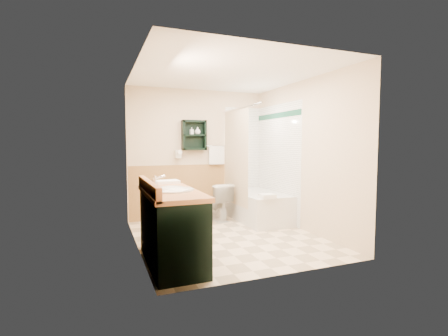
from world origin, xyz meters
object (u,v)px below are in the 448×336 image
Objects in this scene: hair_dryer at (178,154)px; vanity at (172,227)px; toilet at (216,202)px; soap_bottle_b at (198,132)px; bathtub at (257,206)px; wall_shelf at (194,135)px; soap_bottle_a at (192,133)px; vanity_book at (147,176)px.

vanity is at bearing -105.36° from hair_dryer.
toilet is 1.34m from soap_bottle_b.
vanity is at bearing -140.43° from bathtub.
hair_dryer is at bearing 175.24° from wall_shelf.
soap_bottle_b is at bearing -4.35° from wall_shelf.
hair_dryer is at bearing 175.31° from soap_bottle_b.
soap_bottle_a is (-0.37, 0.29, 1.26)m from toilet.
toilet is at bearing 160.02° from bathtub.
bathtub is 1.80m from soap_bottle_a.
vanity_book is at bearing -127.12° from soap_bottle_a.
vanity is 0.97m from vanity_book.
vanity is (-0.89, -2.14, -1.12)m from wall_shelf.
bathtub is at bearing 149.84° from toilet.
bathtub is 0.75m from toilet.
vanity is 6.29× the size of vanity_book.
soap_bottle_a reaches higher than hair_dryer.
soap_bottle_b is at bearing -59.14° from toilet.
wall_shelf is at bearing 151.62° from bathtub.
vanity_book is at bearing -130.11° from soap_bottle_b.
wall_shelf reaches higher than soap_bottle_b.
soap_bottle_b is (0.11, 0.00, 0.02)m from soap_bottle_a.
soap_bottle_b is at bearing -4.69° from hair_dryer.
hair_dryer is 2.38m from vanity.
vanity reaches higher than bathtub.
soap_bottle_b is (-0.96, 0.55, 1.36)m from bathtub.
vanity is at bearing 46.41° from toilet.
soap_bottle_a is at bearing 68.38° from vanity.
toilet is (0.32, -0.30, -1.22)m from wall_shelf.
soap_bottle_a is 0.12m from soap_bottle_b.
soap_bottle_b reaches higher than vanity_book.
soap_bottle_a is at bearing -6.80° from hair_dryer.
soap_bottle_b reaches higher than hair_dryer.
wall_shelf is at bearing -4.76° from hair_dryer.
wall_shelf is at bearing 67.31° from vanity.
soap_bottle_a is (1.01, 1.34, 0.64)m from vanity_book.
vanity_book is 1.65× the size of soap_bottle_a.
bathtub is (1.33, -0.58, -0.94)m from hair_dryer.
vanity_book is (-1.38, -1.04, 0.63)m from toilet.
bathtub is at bearing -27.08° from soap_bottle_a.
hair_dryer is 1.73m from bathtub.
toilet is 3.18× the size of vanity_book.
vanity is 2.50m from bathtub.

